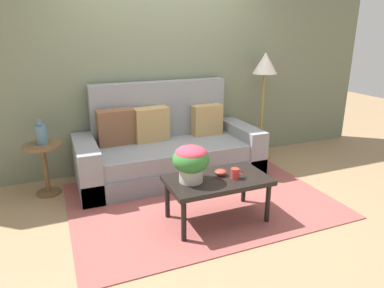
% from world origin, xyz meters
% --- Properties ---
extents(ground_plane, '(14.00, 14.00, 0.00)m').
position_xyz_m(ground_plane, '(0.00, 0.00, 0.00)').
color(ground_plane, '#997A56').
extents(wall_back, '(6.40, 0.12, 2.69)m').
position_xyz_m(wall_back, '(0.00, 1.24, 1.35)').
color(wall_back, slate).
rests_on(wall_back, ground).
extents(area_rug, '(2.71, 1.96, 0.01)m').
position_xyz_m(area_rug, '(0.00, -0.03, 0.01)').
color(area_rug, '#994C47').
rests_on(area_rug, ground).
extents(couch, '(2.22, 0.93, 1.15)m').
position_xyz_m(couch, '(-0.10, 0.76, 0.34)').
color(couch, slate).
rests_on(couch, ground).
extents(coffee_table, '(0.96, 0.55, 0.44)m').
position_xyz_m(coffee_table, '(-0.01, -0.46, 0.39)').
color(coffee_table, black).
rests_on(coffee_table, ground).
extents(side_table, '(0.41, 0.41, 0.59)m').
position_xyz_m(side_table, '(-1.52, 0.78, 0.40)').
color(side_table, brown).
rests_on(side_table, ground).
extents(floor_lamp, '(0.33, 0.33, 1.48)m').
position_xyz_m(floor_lamp, '(1.35, 0.89, 1.20)').
color(floor_lamp, olive).
rests_on(floor_lamp, ground).
extents(potted_plant, '(0.34, 0.34, 0.34)m').
position_xyz_m(potted_plant, '(-0.27, -0.43, 0.65)').
color(potted_plant, '#B7B2A8').
rests_on(potted_plant, coffee_table).
extents(coffee_mug, '(0.12, 0.08, 0.10)m').
position_xyz_m(coffee_mug, '(0.13, -0.53, 0.49)').
color(coffee_mug, red).
rests_on(coffee_mug, coffee_table).
extents(snack_bowl, '(0.11, 0.11, 0.06)m').
position_xyz_m(snack_bowl, '(0.04, -0.42, 0.47)').
color(snack_bowl, '#B2382D').
rests_on(snack_bowl, coffee_table).
extents(table_vase, '(0.12, 0.12, 0.27)m').
position_xyz_m(table_vase, '(-1.51, 0.79, 0.70)').
color(table_vase, slate).
rests_on(table_vase, side_table).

